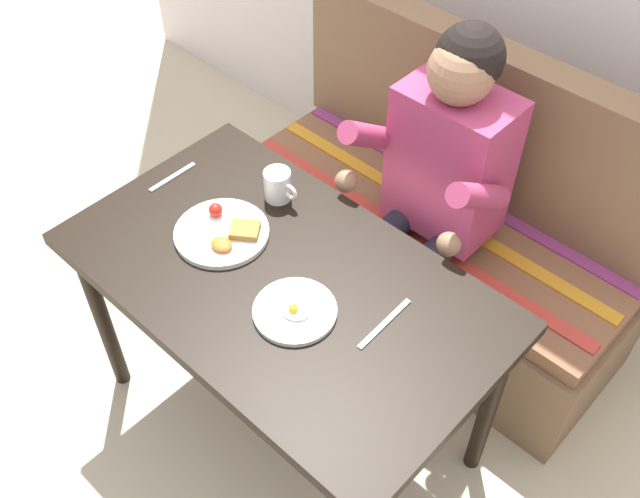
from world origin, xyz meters
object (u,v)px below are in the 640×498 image
(table, at_px, (282,296))
(fork, at_px, (173,177))
(plate_breakfast, at_px, (223,232))
(couch, at_px, (438,232))
(coffee_mug, at_px, (278,185))
(knife, at_px, (385,323))
(person, at_px, (435,177))
(plate_eggs, at_px, (295,311))

(table, distance_m, fork, 0.53)
(table, xyz_separation_m, plate_breakfast, (-0.23, -0.00, 0.09))
(couch, relative_size, coffee_mug, 12.20)
(couch, xyz_separation_m, knife, (0.30, -0.70, 0.40))
(couch, bearing_deg, table, -90.00)
(person, relative_size, coffee_mug, 10.27)
(person, height_order, plate_eggs, person)
(person, bearing_deg, couch, 109.85)
(person, xyz_separation_m, fork, (-0.58, -0.54, -0.01))
(plate_breakfast, bearing_deg, person, 63.89)
(person, relative_size, knife, 6.06)
(plate_eggs, relative_size, coffee_mug, 1.83)
(plate_eggs, bearing_deg, knife, 34.22)
(coffee_mug, height_order, fork, coffee_mug)
(coffee_mug, bearing_deg, table, -43.37)
(plate_breakfast, relative_size, knife, 1.33)
(plate_eggs, height_order, coffee_mug, coffee_mug)
(table, height_order, knife, knife)
(couch, height_order, knife, couch)
(coffee_mug, distance_m, fork, 0.34)
(coffee_mug, bearing_deg, knife, -15.49)
(table, bearing_deg, plate_eggs, -29.05)
(couch, height_order, person, person)
(couch, distance_m, plate_eggs, 0.93)
(plate_eggs, bearing_deg, plate_breakfast, 169.99)
(coffee_mug, bearing_deg, couch, 67.90)
(knife, bearing_deg, plate_eggs, -147.42)
(table, relative_size, knife, 6.00)
(person, xyz_separation_m, knife, (0.24, -0.52, -0.01))
(plate_eggs, bearing_deg, fork, 169.65)
(fork, bearing_deg, knife, 1.17)
(couch, bearing_deg, fork, -126.21)
(plate_breakfast, bearing_deg, plate_eggs, -10.01)
(plate_breakfast, distance_m, coffee_mug, 0.22)
(couch, distance_m, fork, 0.97)
(coffee_mug, relative_size, knife, 0.59)
(person, relative_size, plate_breakfast, 4.55)
(coffee_mug, bearing_deg, plate_breakfast, -90.70)
(plate_breakfast, height_order, plate_eggs, plate_breakfast)
(fork, bearing_deg, plate_breakfast, -10.47)
(plate_breakfast, bearing_deg, knife, 7.41)
(person, bearing_deg, table, -96.11)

